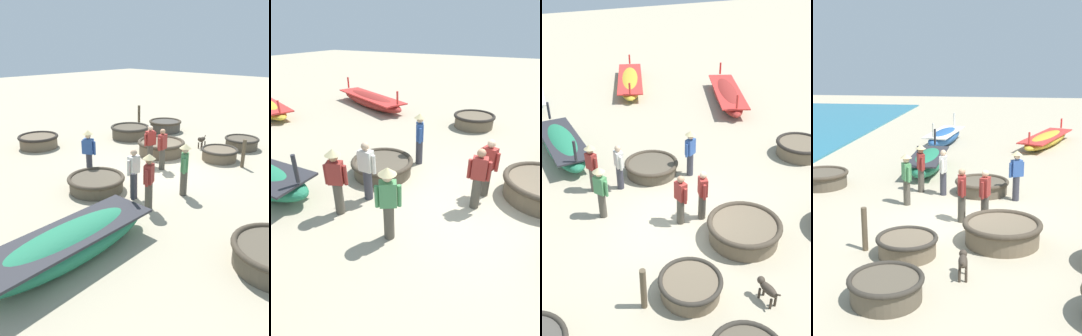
{
  "view_description": "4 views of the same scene",
  "coord_description": "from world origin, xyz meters",
  "views": [
    {
      "loc": [
        -7.2,
        9.2,
        4.43
      ],
      "look_at": [
        -0.61,
        2.13,
        0.78
      ],
      "focal_mm": 35.0,
      "sensor_mm": 36.0,
      "label": 1
    },
    {
      "loc": [
        -5.51,
        -0.97,
        3.92
      ],
      "look_at": [
        -0.37,
        1.76,
        0.81
      ],
      "focal_mm": 28.0,
      "sensor_mm": 36.0,
      "label": 2
    },
    {
      "loc": [
        -4.26,
        -8.0,
        7.09
      ],
      "look_at": [
        0.55,
        1.43,
        0.93
      ],
      "focal_mm": 42.0,
      "sensor_mm": 36.0,
      "label": 3
    },
    {
      "loc": [
        1.31,
        -12.56,
        4.68
      ],
      "look_at": [
        -0.76,
        2.23,
        1.02
      ],
      "focal_mm": 50.0,
      "sensor_mm": 36.0,
      "label": 4
    }
  ],
  "objects": [
    {
      "name": "coracle_beside_post",
      "position": [
        1.14,
        -1.42,
        0.33
      ],
      "size": [
        2.02,
        2.02,
        0.6
      ],
      "color": "brown",
      "rests_on": "ground"
    },
    {
      "name": "long_boat_ochre_hull",
      "position": [
        -2.07,
        5.72,
        0.41
      ],
      "size": [
        1.32,
        4.35,
        1.44
      ],
      "color": "#237551",
      "rests_on": "ground"
    },
    {
      "name": "long_boat_green_hull",
      "position": [
        3.1,
        12.1,
        0.32
      ],
      "size": [
        3.29,
        6.0,
        1.09
      ],
      "color": "gold",
      "rests_on": "ground"
    },
    {
      "name": "coracle_far_left",
      "position": [
        0.34,
        2.93,
        0.26
      ],
      "size": [
        1.86,
        1.86,
        0.48
      ],
      "color": "brown",
      "rests_on": "ground"
    },
    {
      "name": "fisherman_with_hat",
      "position": [
        -1.93,
        1.31,
        0.96
      ],
      "size": [
        0.37,
        0.47,
        1.67
      ],
      "color": "#4C473D",
      "rests_on": "ground"
    },
    {
      "name": "fisherman_hauling",
      "position": [
        0.62,
        -0.07,
        0.84
      ],
      "size": [
        0.31,
        0.51,
        1.57
      ],
      "color": "#4C473D",
      "rests_on": "ground"
    },
    {
      "name": "dog",
      "position": [
        0.36,
        -3.39,
        0.37
      ],
      "size": [
        0.25,
        0.68,
        0.55
      ],
      "color": "#3D3328",
      "rests_on": "ground"
    },
    {
      "name": "ground_plane",
      "position": [
        0.0,
        0.0,
        0.0
      ],
      "size": [
        80.0,
        80.0,
        0.0
      ],
      "primitive_type": "plane",
      "color": "tan"
    },
    {
      "name": "fisherman_crouching",
      "position": [
        1.49,
        2.25,
        0.96
      ],
      "size": [
        0.48,
        0.36,
        1.67
      ],
      "color": "#383842",
      "rests_on": "ground"
    },
    {
      "name": "mooring_post_inland",
      "position": [
        -2.16,
        -2.3,
        0.55
      ],
      "size": [
        0.14,
        0.14,
        1.1
      ],
      "primitive_type": "cylinder",
      "color": "brown",
      "rests_on": "ground"
    },
    {
      "name": "long_boat_white_hull",
      "position": [
        6.61,
        7.7,
        0.37
      ],
      "size": [
        3.43,
        5.62,
        1.27
      ],
      "color": "maroon",
      "rests_on": "ground"
    },
    {
      "name": "coracle_far_right",
      "position": [
        -1.07,
        -2.45,
        0.27
      ],
      "size": [
        1.49,
        1.49,
        0.49
      ],
      "color": "brown",
      "rests_on": "ground"
    },
    {
      "name": "fisherman_standing_right",
      "position": [
        -0.95,
        2.53,
        0.84
      ],
      "size": [
        0.22,
        0.53,
        1.57
      ],
      "color": "#383842",
      "rests_on": "ground"
    },
    {
      "name": "fisherman_by_coracle",
      "position": [
        -1.76,
        2.78,
        0.96
      ],
      "size": [
        0.36,
        0.49,
        1.67
      ],
      "color": "#4C473D",
      "rests_on": "ground"
    },
    {
      "name": "coracle_center",
      "position": [
        5.88,
        1.63,
        0.31
      ],
      "size": [
        1.81,
        1.81,
        0.58
      ],
      "color": "brown",
      "rests_on": "ground"
    },
    {
      "name": "fisherman_standing_left",
      "position": [
        -0.04,
        0.01,
        0.84
      ],
      "size": [
        0.27,
        0.52,
        1.57
      ],
      "color": "#4C473D",
      "rests_on": "ground"
    }
  ]
}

